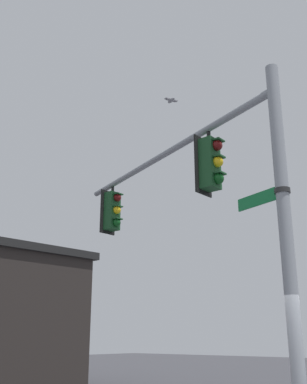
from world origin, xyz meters
name	(u,v)px	position (x,y,z in m)	size (l,w,h in m)	color
signal_pole	(287,248)	(0.00, 0.00, 3.22)	(0.22, 0.22, 6.45)	gray
mast_arm	(161,156)	(-1.08, -3.40, 5.98)	(0.15, 0.15, 7.13)	gray
traffic_light_nearest_pole	(211,164)	(-0.54, -1.70, 5.21)	(0.54, 0.49, 1.31)	black
traffic_light_mid_inner	(113,211)	(-1.83, -5.76, 5.21)	(0.54, 0.49, 1.31)	black
street_name_sign	(268,196)	(-0.10, -0.30, 4.15)	(0.46, 1.12, 0.22)	#147238
bird_flying	(171,100)	(-1.34, -3.29, 7.52)	(0.36, 0.30, 0.09)	gray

